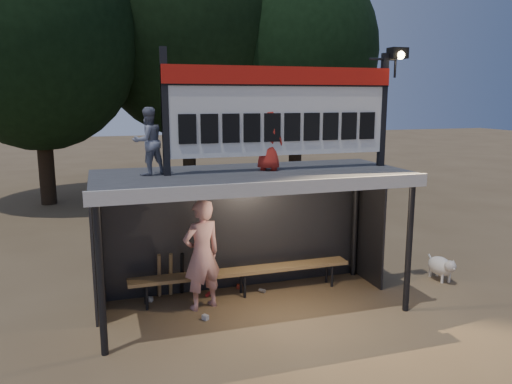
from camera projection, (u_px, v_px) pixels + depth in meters
ground at (252, 307)px, 8.44m from camera, size 80.00×80.00×0.00m
player at (202, 255)px, 8.25m from camera, size 0.79×0.64×1.86m
child_a at (148, 141)px, 7.55m from camera, size 0.62×0.56×1.03m
child_b at (269, 140)px, 8.05m from camera, size 0.57×0.51×0.98m
dugout_shelter at (247, 198)px, 8.32m from camera, size 5.10×2.08×2.32m
scoreboard_assembly at (285, 108)px, 7.97m from camera, size 4.10×0.27×1.99m
bench at (243, 272)px, 8.87m from camera, size 4.00×0.35×0.48m
tree_left at (36, 32)px, 15.59m from camera, size 6.46×6.46×9.27m
tree_mid at (186, 23)px, 18.35m from camera, size 7.22×7.22×10.36m
tree_right at (297, 52)px, 18.78m from camera, size 6.08×6.08×8.72m
dog at (442, 266)px, 9.63m from camera, size 0.36×0.81×0.49m
bats at (171, 274)px, 8.76m from camera, size 0.48×0.33×0.84m
litter at (213, 297)px, 8.76m from camera, size 2.11×1.22×0.08m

